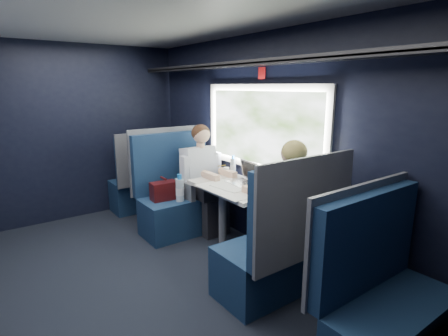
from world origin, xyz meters
TOP-DOWN VIEW (x-y plane):
  - ground at (0.00, 0.00)m, footprint 2.80×4.20m
  - room_shell at (0.02, 0.00)m, footprint 3.00×4.40m
  - table at (1.03, 0.00)m, footprint 0.62×1.00m
  - seat_bay_near at (0.84, 0.87)m, footprint 1.04×0.62m
  - seat_bay_far at (0.85, -0.87)m, footprint 1.04×0.62m
  - seat_row_front at (0.85, 1.80)m, footprint 1.04×0.51m
  - seat_row_back at (0.85, -1.80)m, footprint 1.04×0.51m
  - man at (1.10, 0.70)m, footprint 0.53×0.56m
  - woman at (1.10, -0.71)m, footprint 0.53×0.56m
  - papers at (0.95, -0.08)m, footprint 0.49×0.70m
  - laptop at (1.20, 0.01)m, footprint 0.28×0.34m
  - bottle_small at (1.33, 0.41)m, footprint 0.06×0.06m
  - cup at (1.24, 0.42)m, footprint 0.07×0.07m

SIDE VIEW (x-z plane):
  - ground at x=0.00m, z-range -0.01..0.00m
  - seat_row_front at x=0.85m, z-range -0.17..0.99m
  - seat_row_back at x=0.85m, z-range -0.17..0.99m
  - seat_bay_far at x=0.85m, z-range -0.22..1.04m
  - seat_bay_near at x=0.84m, z-range -0.21..1.05m
  - table at x=1.03m, z-range 0.29..1.03m
  - man at x=1.10m, z-range 0.06..1.38m
  - woman at x=1.10m, z-range 0.07..1.39m
  - papers at x=0.95m, z-range 0.74..0.75m
  - cup at x=1.24m, z-range 0.74..0.83m
  - laptop at x=1.20m, z-range 0.69..0.93m
  - bottle_small at x=1.33m, z-range 0.73..0.95m
  - room_shell at x=0.02m, z-range 0.28..2.68m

